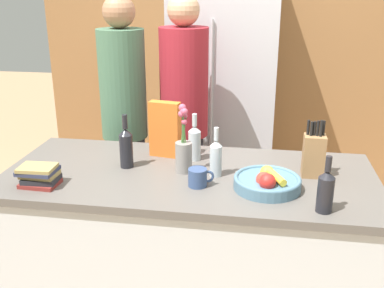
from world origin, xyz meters
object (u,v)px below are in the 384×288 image
object	(u,v)px
bottle_oil	(126,147)
person_in_blue	(184,112)
coffee_mug	(198,177)
book_stack	(39,175)
cereal_box	(165,129)
person_at_sink	(124,114)
bottle_vinegar	(326,190)
flower_vase	(184,151)
fruit_bowl	(267,182)
bottle_water	(216,157)
bottle_wine	(194,142)
refrigerator	(223,98)
knife_block	(314,155)

from	to	relation	value
bottle_oil	person_in_blue	size ratio (longest dim) A/B	0.16
coffee_mug	book_stack	world-z (taller)	book_stack
book_stack	bottle_oil	world-z (taller)	bottle_oil
cereal_box	book_stack	distance (m)	0.70
coffee_mug	person_at_sink	distance (m)	1.06
coffee_mug	bottle_vinegar	size ratio (longest dim) A/B	0.49
bottle_vinegar	flower_vase	bearing A→B (deg)	153.47
fruit_bowl	person_in_blue	bearing A→B (deg)	120.64
cereal_box	bottle_water	distance (m)	0.39
cereal_box	bottle_water	bearing A→B (deg)	-36.98
bottle_vinegar	bottle_water	size ratio (longest dim) A/B	0.99
flower_vase	book_stack	xyz separation A→B (m)	(-0.65, -0.27, -0.06)
cereal_box	bottle_wine	xyz separation A→B (m)	(0.16, -0.03, -0.05)
refrigerator	bottle_wine	size ratio (longest dim) A/B	7.49
person_in_blue	refrigerator	bearing A→B (deg)	61.21
flower_vase	fruit_bowl	bearing A→B (deg)	-19.20
knife_block	refrigerator	bearing A→B (deg)	112.76
bottle_oil	knife_block	bearing A→B (deg)	1.85
knife_block	bottle_wine	bearing A→B (deg)	168.32
fruit_bowl	coffee_mug	bearing A→B (deg)	-177.59
fruit_bowl	bottle_vinegar	size ratio (longest dim) A/B	1.26
book_stack	fruit_bowl	bearing A→B (deg)	6.46
bottle_oil	bottle_water	xyz separation A→B (m)	(0.47, -0.04, -0.01)
refrigerator	flower_vase	bearing A→B (deg)	-92.92
flower_vase	bottle_wine	size ratio (longest dim) A/B	1.37
bottle_water	flower_vase	bearing A→B (deg)	171.79
coffee_mug	bottle_water	world-z (taller)	bottle_water
bottle_water	person_at_sink	size ratio (longest dim) A/B	0.14
book_stack	bottle_water	bearing A→B (deg)	16.62
bottle_oil	bottle_water	size ratio (longest dim) A/B	1.13
coffee_mug	bottle_wine	distance (m)	0.35
person_in_blue	cereal_box	bearing A→B (deg)	-100.82
bottle_oil	flower_vase	bearing A→B (deg)	-3.16
fruit_bowl	refrigerator	bearing A→B (deg)	102.61
bottle_water	fruit_bowl	bearing A→B (deg)	-25.71
flower_vase	knife_block	bearing A→B (deg)	4.23
book_stack	cereal_box	bearing A→B (deg)	42.91
cereal_box	bottle_oil	size ratio (longest dim) A/B	1.09
cereal_box	person_in_blue	distance (m)	0.59
refrigerator	bottle_wine	world-z (taller)	refrigerator
cereal_box	person_at_sink	distance (m)	0.63
fruit_bowl	coffee_mug	xyz separation A→B (m)	(-0.32, -0.01, 0.00)
cereal_box	refrigerator	bearing A→B (deg)	80.02
refrigerator	person_at_sink	world-z (taller)	refrigerator
cereal_box	person_at_sink	world-z (taller)	person_at_sink
coffee_mug	knife_block	bearing A→B (deg)	20.80
book_stack	bottle_vinegar	distance (m)	1.31
knife_block	person_at_sink	xyz separation A→B (m)	(-1.17, 0.65, -0.02)
flower_vase	bottle_oil	size ratio (longest dim) A/B	1.25
refrigerator	person_at_sink	size ratio (longest dim) A/B	1.10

